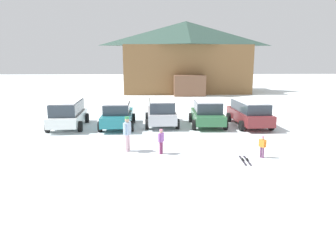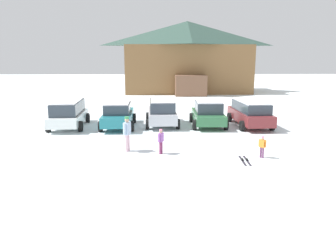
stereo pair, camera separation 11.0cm
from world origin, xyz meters
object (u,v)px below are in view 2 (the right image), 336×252
parked_silver_wagon (162,111)px  skier_adult_in_blue_parka (127,132)px  parked_teal_hatchback (118,115)px  skier_child_in_orange_jacket (262,146)px  parked_green_coupe (208,113)px  ski_lodge (187,56)px  parked_maroon_van (250,112)px  pair_of_skis (245,160)px  skier_child_in_purple_jacket (161,140)px  parked_white_suv (68,113)px

parked_silver_wagon → skier_adult_in_blue_parka: bearing=-105.6°
parked_teal_hatchback → skier_child_in_orange_jacket: size_ratio=4.49×
skier_child_in_orange_jacket → parked_green_coupe: bearing=100.9°
ski_lodge → skier_adult_in_blue_parka: (-5.28, -28.27, -3.60)m
parked_green_coupe → skier_child_in_orange_jacket: (1.35, -7.01, -0.27)m
parked_maroon_van → skier_adult_in_blue_parka: size_ratio=2.84×
parked_silver_wagon → skier_adult_in_blue_parka: 6.38m
parked_green_coupe → skier_adult_in_blue_parka: bearing=-129.2°
ski_lodge → pair_of_skis: (-0.10, -29.93, -4.52)m
parked_green_coupe → pair_of_skis: size_ratio=2.93×
parked_silver_wagon → skier_child_in_purple_jacket: 6.64m
parked_green_coupe → skier_child_in_purple_jacket: bearing=-116.5°
parked_maroon_van → parked_silver_wagon: bearing=174.9°
parked_teal_hatchback → parked_green_coupe: (5.78, 0.16, 0.01)m
parked_maroon_van → skier_adult_in_blue_parka: skier_adult_in_blue_parka is taller
parked_silver_wagon → skier_child_in_orange_jacket: parked_silver_wagon is taller
parked_teal_hatchback → ski_lodge: bearing=74.3°
parked_teal_hatchback → parked_white_suv: bearing=178.5°
ski_lodge → pair_of_skis: size_ratio=11.51×
parked_maroon_van → skier_child_in_purple_jacket: parked_maroon_van is taller
parked_teal_hatchback → parked_maroon_van: 8.49m
parked_maroon_van → skier_child_in_purple_jacket: size_ratio=4.07×
parked_silver_wagon → pair_of_skis: parked_silver_wagon is taller
ski_lodge → parked_maroon_van: 23.02m
parked_white_suv → ski_lodge: bearing=67.2°
parked_green_coupe → parked_white_suv: bearing=-179.5°
parked_green_coupe → pair_of_skis: bearing=-86.2°
parked_green_coupe → skier_adult_in_blue_parka: (-4.70, -5.75, 0.11)m
parked_silver_wagon → skier_child_in_orange_jacket: 8.59m
parked_teal_hatchback → parked_silver_wagon: bearing=11.3°
parked_white_suv → skier_adult_in_blue_parka: bearing=-53.2°
parked_silver_wagon → skier_adult_in_blue_parka: size_ratio=2.52×
parked_green_coupe → skier_adult_in_blue_parka: 7.43m
skier_child_in_purple_jacket → parked_green_coupe: bearing=63.5°
parked_white_suv → pair_of_skis: size_ratio=3.36×
parked_silver_wagon → skier_adult_in_blue_parka: parked_silver_wagon is taller
pair_of_skis → skier_adult_in_blue_parka: bearing=162.3°
ski_lodge → parked_silver_wagon: bearing=-99.2°
parked_maroon_van → skier_child_in_orange_jacket: (-1.36, -6.90, -0.34)m
ski_lodge → parked_silver_wagon: 22.70m
skier_child_in_purple_jacket → parked_teal_hatchback: bearing=113.7°
ski_lodge → skier_child_in_orange_jacket: 29.81m
parked_teal_hatchback → pair_of_skis: parked_teal_hatchback is taller
parked_silver_wagon → parked_maroon_van: size_ratio=0.89×
parked_silver_wagon → skier_child_in_orange_jacket: bearing=-59.7°
skier_child_in_orange_jacket → skier_adult_in_blue_parka: size_ratio=0.59×
ski_lodge → parked_green_coupe: 22.83m
parked_silver_wagon → parked_green_coupe: size_ratio=1.03×
parked_teal_hatchback → skier_adult_in_blue_parka: size_ratio=2.66×
ski_lodge → skier_child_in_purple_jacket: 29.25m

